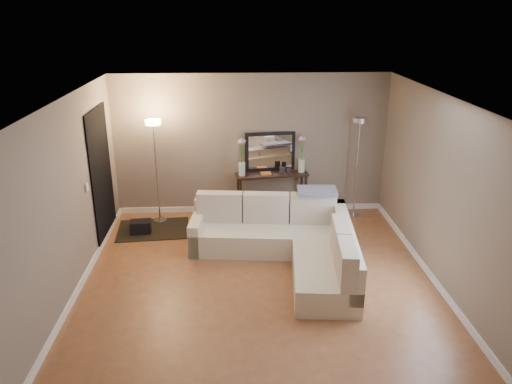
{
  "coord_description": "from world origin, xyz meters",
  "views": [
    {
      "loc": [
        -0.34,
        -6.13,
        3.68
      ],
      "look_at": [
        0.0,
        0.8,
        1.1
      ],
      "focal_mm": 35.0,
      "sensor_mm": 36.0,
      "label": 1
    }
  ],
  "objects_px": {
    "console_table": "(267,192)",
    "floor_lamp_lit": "(155,151)",
    "floor_lamp_unlit": "(358,148)",
    "sectional_sofa": "(289,241)"
  },
  "relations": [
    {
      "from": "floor_lamp_lit",
      "to": "floor_lamp_unlit",
      "type": "relative_size",
      "value": 1.01
    },
    {
      "from": "sectional_sofa",
      "to": "console_table",
      "type": "relative_size",
      "value": 1.91
    },
    {
      "from": "sectional_sofa",
      "to": "floor_lamp_lit",
      "type": "height_order",
      "value": "floor_lamp_lit"
    },
    {
      "from": "console_table",
      "to": "floor_lamp_lit",
      "type": "height_order",
      "value": "floor_lamp_lit"
    },
    {
      "from": "floor_lamp_lit",
      "to": "floor_lamp_unlit",
      "type": "xyz_separation_m",
      "value": [
        3.59,
        0.08,
        -0.01
      ]
    },
    {
      "from": "console_table",
      "to": "floor_lamp_lit",
      "type": "xyz_separation_m",
      "value": [
        -1.98,
        -0.22,
        0.87
      ]
    },
    {
      "from": "sectional_sofa",
      "to": "floor_lamp_lit",
      "type": "relative_size",
      "value": 1.38
    },
    {
      "from": "floor_lamp_lit",
      "to": "floor_lamp_unlit",
      "type": "distance_m",
      "value": 3.59
    },
    {
      "from": "console_table",
      "to": "floor_lamp_unlit",
      "type": "relative_size",
      "value": 0.73
    },
    {
      "from": "floor_lamp_unlit",
      "to": "console_table",
      "type": "bearing_deg",
      "value": 175.21
    }
  ]
}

